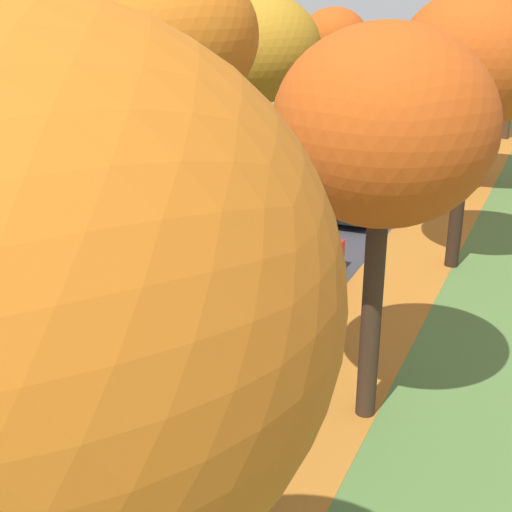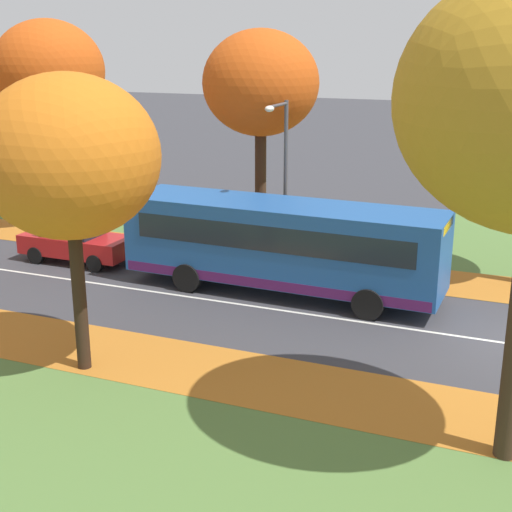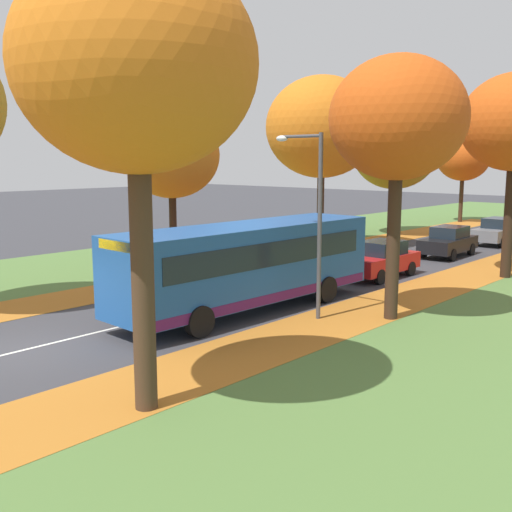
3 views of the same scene
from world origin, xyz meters
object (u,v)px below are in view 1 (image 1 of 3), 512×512
object	(u,v)px
car_black_following	(358,197)
car_grey_third_in_line	(401,162)
tree_right_far	(492,49)
tree_left_mid	(175,36)
tree_right_near	(384,129)
tree_right_nearest	(15,304)
car_red_lead	(298,263)
tree_left_distant	(334,39)
bus	(143,357)
streetlamp_right	(250,270)
tree_left_far	(262,49)
tree_right_mid	(473,61)

from	to	relation	value
car_black_following	car_grey_third_in_line	bearing A→B (deg)	88.34
tree_right_far	car_grey_third_in_line	xyz separation A→B (m)	(-3.55, 0.05, -5.31)
tree_left_mid	tree_right_near	world-z (taller)	tree_left_mid
tree_right_nearest	car_red_lead	bearing A→B (deg)	103.49
tree_left_distant	car_black_following	world-z (taller)	tree_left_distant
car_red_lead	bus	bearing A→B (deg)	-91.98
streetlamp_right	tree_left_mid	bearing A→B (deg)	125.27
tree_left_far	tree_left_distant	size ratio (longest dim) A/B	1.14
tree_left_mid	car_red_lead	bearing A→B (deg)	-36.18
tree_right_far	bus	xyz separation A→B (m)	(-3.69, -22.20, -4.42)
tree_left_distant	tree_right_nearest	world-z (taller)	tree_right_nearest
tree_left_far	car_red_lead	distance (m)	16.51
tree_left_distant	tree_right_mid	world-z (taller)	tree_right_mid
tree_right_far	car_black_following	xyz separation A→B (m)	(-3.74, -6.42, -5.31)
tree_right_far	car_grey_third_in_line	bearing A→B (deg)	179.24
streetlamp_right	car_red_lead	bearing A→B (deg)	103.66
tree_left_far	tree_right_far	bearing A→B (deg)	0.10
tree_left_far	car_black_following	world-z (taller)	tree_left_far
tree_left_far	tree_right_near	distance (m)	22.75
streetlamp_right	tree_left_distant	bearing A→B (deg)	105.88
tree_right_nearest	car_red_lead	distance (m)	17.23
tree_left_far	tree_right_nearest	size ratio (longest dim) A/B	0.91
tree_right_mid	streetlamp_right	world-z (taller)	tree_right_mid
tree_left_mid	car_black_following	xyz separation A→B (m)	(6.85, 2.27, -6.15)
bus	car_red_lead	world-z (taller)	bus
tree_left_mid	tree_left_distant	bearing A→B (deg)	90.92
tree_right_nearest	tree_right_near	distance (m)	9.84
tree_left_far	tree_right_mid	world-z (taller)	tree_right_mid
tree_left_distant	car_grey_third_in_line	world-z (taller)	tree_left_distant
car_black_following	car_grey_third_in_line	xyz separation A→B (m)	(0.19, 6.46, 0.00)
tree_right_nearest	bus	bearing A→B (deg)	118.65
tree_left_distant	tree_right_far	xyz separation A→B (m)	(10.91, -11.34, 0.79)
tree_right_mid	tree_left_mid	bearing A→B (deg)	172.51
car_grey_third_in_line	tree_left_mid	bearing A→B (deg)	-128.86
tree_left_mid	tree_right_nearest	xyz separation A→B (m)	(10.94, -20.92, -0.02)
tree_left_far	car_black_following	distance (m)	10.72
tree_right_far	bus	world-z (taller)	tree_right_far
tree_right_mid	bus	distance (m)	13.74
car_grey_third_in_line	tree_right_mid	bearing A→B (deg)	-67.53
tree_right_far	car_red_lead	world-z (taller)	tree_right_far
tree_right_near	car_black_following	size ratio (longest dim) A/B	1.96
tree_left_distant	tree_right_nearest	size ratio (longest dim) A/B	0.80
tree_left_mid	tree_right_mid	xyz separation A→B (m)	(11.26, -1.48, -0.27)
tree_right_far	car_red_lead	xyz separation A→B (m)	(-3.40, -13.94, -5.31)
tree_left_distant	tree_right_near	size ratio (longest dim) A/B	0.87
tree_right_mid	car_red_lead	distance (m)	8.09
bus	tree_right_far	bearing A→B (deg)	80.57
car_red_lead	car_grey_third_in_line	bearing A→B (deg)	90.60
bus	car_grey_third_in_line	size ratio (longest dim) A/B	2.48
car_grey_third_in_line	car_red_lead	bearing A→B (deg)	-89.40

